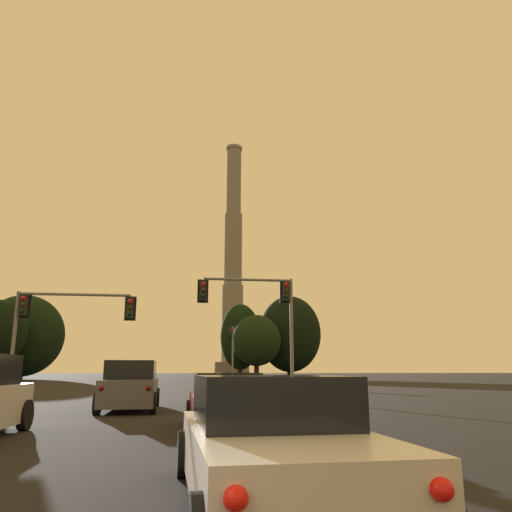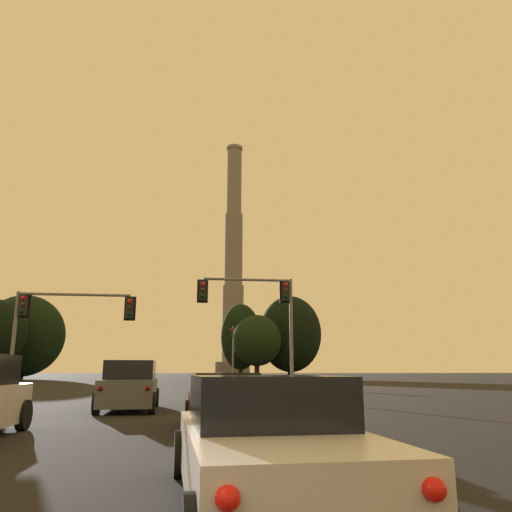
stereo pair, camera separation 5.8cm
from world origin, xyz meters
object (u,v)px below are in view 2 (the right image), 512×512
at_px(smokestack, 233,281).
at_px(traffic_light_overhead_left, 58,317).
at_px(sedan_right_lane_second, 225,403).
at_px(traffic_light_far_right, 232,346).
at_px(traffic_light_overhead_right, 261,306).
at_px(suv_center_lane_front, 130,386).
at_px(sedan_right_lane_third, 267,445).

bearing_deg(smokestack, traffic_light_overhead_left, -100.66).
xyz_separation_m(sedan_right_lane_second, traffic_light_far_right, (3.98, 43.59, 3.52)).
relative_size(traffic_light_overhead_right, smokestack, 0.11).
bearing_deg(suv_center_lane_front, traffic_light_overhead_left, 125.76).
bearing_deg(sedan_right_lane_second, sedan_right_lane_third, -91.69).
xyz_separation_m(suv_center_lane_front, traffic_light_far_right, (7.14, 36.75, 3.29)).
bearing_deg(traffic_light_overhead_left, smokestack, 79.34).
height_order(traffic_light_overhead_left, smokestack, smokestack).
bearing_deg(traffic_light_far_right, traffic_light_overhead_left, -110.22).
distance_m(sedan_right_lane_third, traffic_light_far_right, 51.49).
height_order(suv_center_lane_front, smokestack, smokestack).
distance_m(traffic_light_overhead_right, traffic_light_far_right, 31.02).
bearing_deg(suv_center_lane_front, sedan_right_lane_second, -66.62).
bearing_deg(smokestack, traffic_light_overhead_right, -94.13).
xyz_separation_m(traffic_light_overhead_right, smokestack, (6.37, 88.21, 16.96)).
distance_m(suv_center_lane_front, sedan_right_lane_third, 14.78).
bearing_deg(traffic_light_overhead_right, traffic_light_far_right, 87.79).
xyz_separation_m(suv_center_lane_front, traffic_light_overhead_right, (5.94, 5.76, 3.93)).
xyz_separation_m(suv_center_lane_front, sedan_right_lane_third, (3.06, -14.46, -0.23)).
bearing_deg(traffic_light_far_right, traffic_light_overhead_right, -92.21).
bearing_deg(sedan_right_lane_second, traffic_light_far_right, 83.82).
xyz_separation_m(sedan_right_lane_second, traffic_light_overhead_left, (-7.47, 12.53, 3.43)).
bearing_deg(sedan_right_lane_second, traffic_light_overhead_left, 119.83).
bearing_deg(traffic_light_far_right, suv_center_lane_front, -100.99).
height_order(traffic_light_overhead_right, traffic_light_far_right, traffic_light_far_right).
distance_m(suv_center_lane_front, smokestack, 97.04).
distance_m(sedan_right_lane_second, smokestack, 103.40).
xyz_separation_m(sedan_right_lane_third, traffic_light_overhead_right, (2.88, 20.22, 4.16)).
xyz_separation_m(sedan_right_lane_third, sedan_right_lane_second, (0.10, 7.62, 0.00)).
bearing_deg(traffic_light_far_right, sedan_right_lane_second, -95.21).
bearing_deg(traffic_light_overhead_left, traffic_light_overhead_right, 0.42).
xyz_separation_m(suv_center_lane_front, sedan_right_lane_second, (3.16, -6.84, -0.23)).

